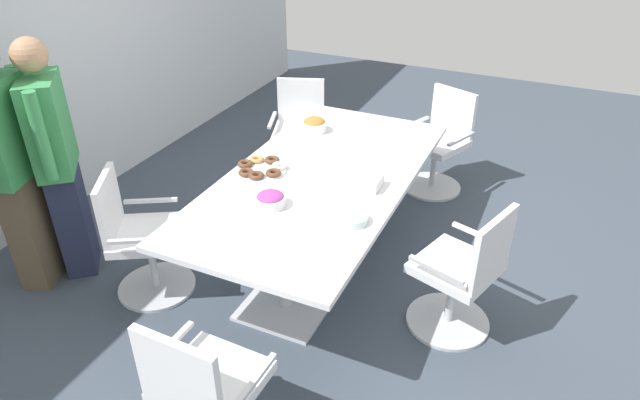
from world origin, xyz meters
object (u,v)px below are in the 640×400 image
at_px(snack_bowl_candy_mix, 270,199).
at_px(plate_stack, 352,218).
at_px(snack_bowl_pretzels, 314,125).
at_px(napkin_pile, 368,182).
at_px(person_standing_1, 57,159).
at_px(office_chair_0, 462,277).
at_px(office_chair_4, 207,397).
at_px(office_chair_1, 439,147).
at_px(office_chair_2, 299,136).
at_px(donut_platter, 261,168).
at_px(person_standing_0, 13,166).
at_px(conference_table, 320,191).
at_px(office_chair_3, 141,242).

relative_size(snack_bowl_candy_mix, plate_stack, 0.97).
height_order(snack_bowl_pretzels, napkin_pile, snack_bowl_pretzels).
height_order(person_standing_1, napkin_pile, person_standing_1).
xyz_separation_m(office_chair_0, plate_stack, (-0.19, 0.67, 0.37)).
distance_m(office_chair_4, person_standing_1, 2.05).
distance_m(office_chair_1, person_standing_1, 3.14).
bearing_deg(plate_stack, office_chair_2, 35.38).
bearing_deg(plate_stack, person_standing_1, 98.80).
xyz_separation_m(office_chair_1, donut_platter, (-1.63, 0.90, 0.36)).
xyz_separation_m(office_chair_4, donut_platter, (1.58, 0.57, 0.36)).
height_order(office_chair_1, person_standing_0, person_standing_0).
xyz_separation_m(office_chair_2, snack_bowl_candy_mix, (-1.70, -0.65, 0.39)).
height_order(office_chair_4, snack_bowl_candy_mix, office_chair_4).
bearing_deg(donut_platter, snack_bowl_candy_mix, -143.40).
distance_m(person_standing_0, napkin_pile, 2.32).
distance_m(person_standing_1, napkin_pile, 2.10).
height_order(office_chair_1, napkin_pile, office_chair_1).
xyz_separation_m(donut_platter, napkin_pile, (0.09, -0.76, 0.02)).
height_order(office_chair_1, plate_stack, office_chair_1).
bearing_deg(conference_table, office_chair_4, -174.24).
height_order(office_chair_3, snack_bowl_candy_mix, office_chair_3).
height_order(donut_platter, plate_stack, plate_stack).
bearing_deg(person_standing_0, office_chair_2, 137.03).
relative_size(office_chair_3, office_chair_4, 1.00).
height_order(snack_bowl_pretzels, donut_platter, snack_bowl_pretzels).
bearing_deg(office_chair_3, office_chair_2, 144.14).
xyz_separation_m(conference_table, office_chair_3, (-0.79, 0.98, -0.22)).
bearing_deg(person_standing_1, office_chair_4, 22.54).
bearing_deg(plate_stack, person_standing_0, 103.92).
xyz_separation_m(office_chair_1, office_chair_4, (-3.21, 0.32, 0.00)).
bearing_deg(snack_bowl_pretzels, conference_table, -151.98).
xyz_separation_m(office_chair_4, plate_stack, (1.23, -0.25, 0.37)).
bearing_deg(snack_bowl_pretzels, donut_platter, 176.08).
height_order(office_chair_3, napkin_pile, office_chair_3).
height_order(person_standing_1, snack_bowl_candy_mix, person_standing_1).
bearing_deg(office_chair_2, office_chair_1, 174.47).
height_order(office_chair_4, snack_bowl_pretzels, office_chair_4).
bearing_deg(snack_bowl_pretzels, office_chair_1, -44.30).
bearing_deg(office_chair_0, office_chair_4, 165.31).
distance_m(conference_table, office_chair_0, 1.14).
height_order(snack_bowl_pretzels, plate_stack, snack_bowl_pretzels).
bearing_deg(office_chair_1, napkin_pile, 107.17).
height_order(person_standing_0, plate_stack, person_standing_0).
xyz_separation_m(person_standing_1, snack_bowl_pretzels, (1.43, -1.25, -0.08)).
height_order(snack_bowl_candy_mix, plate_stack, snack_bowl_candy_mix).
xyz_separation_m(snack_bowl_pretzels, plate_stack, (-1.12, -0.77, -0.03)).
distance_m(person_standing_1, snack_bowl_pretzels, 1.90).
bearing_deg(person_standing_1, office_chair_1, 97.43).
xyz_separation_m(office_chair_0, donut_platter, (0.16, 1.49, 0.36)).
distance_m(office_chair_1, napkin_pile, 1.60).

